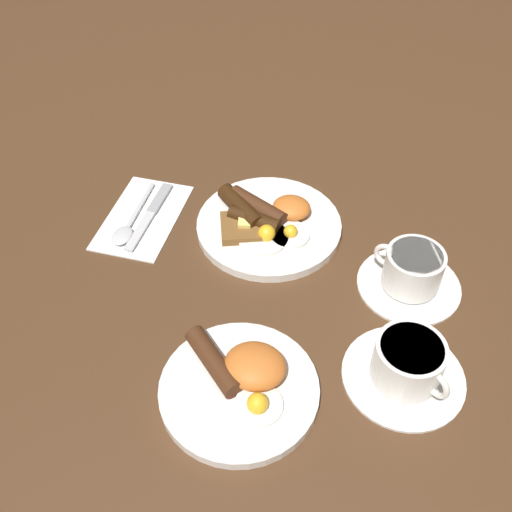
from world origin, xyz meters
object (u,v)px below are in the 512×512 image
at_px(breakfast_plate_near, 266,222).
at_px(breakfast_plate_far, 241,383).
at_px(knife, 151,212).
at_px(spoon, 127,229).
at_px(teacup_far, 407,365).
at_px(teacup_near, 411,273).

xyz_separation_m(breakfast_plate_near, breakfast_plate_far, (-0.05, 0.31, 0.00)).
xyz_separation_m(breakfast_plate_far, knife, (0.24, -0.29, -0.01)).
bearing_deg(spoon, breakfast_plate_far, 46.85).
xyz_separation_m(breakfast_plate_far, teacup_far, (-0.20, -0.07, 0.01)).
height_order(breakfast_plate_far, spoon, breakfast_plate_far).
bearing_deg(breakfast_plate_far, spoon, -41.52).
distance_m(breakfast_plate_far, teacup_near, 0.31).
relative_size(teacup_near, teacup_far, 0.95).
bearing_deg(breakfast_plate_near, knife, 5.31).
relative_size(breakfast_plate_near, spoon, 1.47).
distance_m(breakfast_plate_far, spoon, 0.36).
xyz_separation_m(breakfast_plate_far, spoon, (0.27, -0.24, -0.01)).
bearing_deg(spoon, teacup_far, 69.36).
distance_m(breakfast_plate_near, teacup_far, 0.34).
relative_size(teacup_near, knife, 0.92).
relative_size(teacup_far, knife, 0.96).
relative_size(teacup_near, spoon, 0.96).
bearing_deg(teacup_near, breakfast_plate_far, 51.13).
bearing_deg(breakfast_plate_far, teacup_far, -159.92).
relative_size(teacup_far, spoon, 1.01).
height_order(teacup_near, spoon, teacup_near).
distance_m(breakfast_plate_near, spoon, 0.23).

